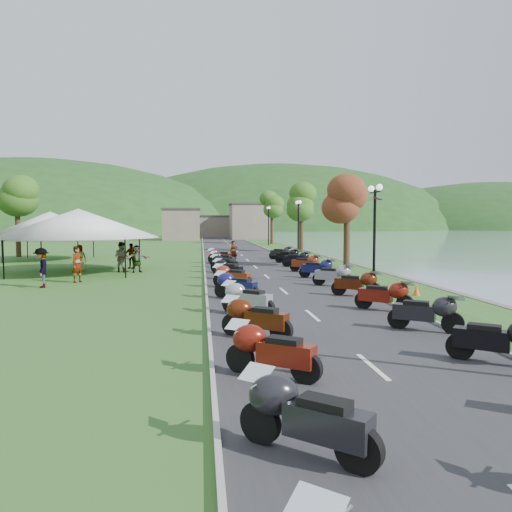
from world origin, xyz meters
name	(u,v)px	position (x,y,z in m)	size (l,w,h in m)	color
ground	(468,449)	(0.00, 0.00, 0.00)	(400.00, 400.00, 0.00)	#3C712A
road	(242,255)	(0.00, 40.00, 0.01)	(7.00, 120.00, 0.02)	#313133
hills_backdrop	(210,228)	(0.00, 200.00, 0.00)	(360.00, 120.00, 76.00)	#285621
far_building	(211,225)	(-2.00, 85.00, 2.50)	(18.00, 16.00, 5.00)	gray
moto_row_left	(241,292)	(-2.26, 12.16, 0.55)	(2.60, 40.62, 1.10)	#331411
moto_row_right	(334,275)	(2.77, 17.46, 0.55)	(2.60, 36.22, 1.10)	#331411
vendor_tent_main	(79,241)	(-11.35, 25.60, 2.00)	(6.60, 6.60, 4.00)	white
vendor_tent_side	(51,236)	(-16.06, 36.06, 2.00)	(5.61, 5.61, 4.00)	white
tree_lakeside	(347,214)	(6.23, 26.95, 3.70)	(2.66, 2.66, 7.40)	#3E7320
pedestrian_a	(78,283)	(-10.24, 20.43, 0.00)	(0.70, 0.51, 1.92)	slate
pedestrian_b	(121,272)	(-8.79, 25.59, 0.00)	(0.93, 0.51, 1.92)	slate
pedestrian_c	(42,288)	(-11.48, 18.54, 0.00)	(1.26, 0.52, 1.95)	slate
traffic_cone_near	(298,362)	(-1.73, 3.75, 0.25)	(0.32, 0.32, 0.50)	#F2590C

